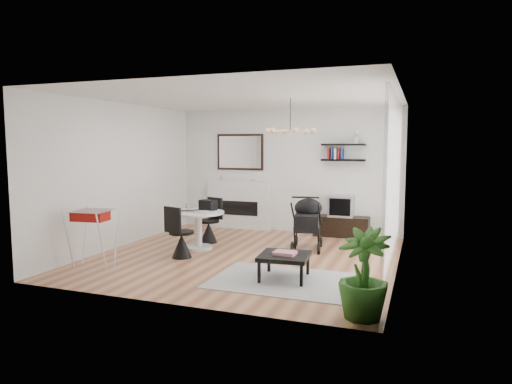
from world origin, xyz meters
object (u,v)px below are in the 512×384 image
(fireplace, at_px, (239,199))
(coffee_table, at_px, (284,257))
(tv_console, at_px, (341,226))
(stroller, at_px, (307,225))
(dining_table, at_px, (198,224))
(potted_plant, at_px, (364,274))
(drying_rack, at_px, (93,237))
(crt_tv, at_px, (342,206))

(fireplace, relative_size, coffee_table, 2.88)
(tv_console, xyz_separation_m, stroller, (-0.40, -1.36, 0.23))
(dining_table, xyz_separation_m, potted_plant, (3.27, -2.39, 0.04))
(drying_rack, bearing_deg, coffee_table, 0.08)
(dining_table, height_order, drying_rack, drying_rack)
(fireplace, height_order, drying_rack, fireplace)
(tv_console, relative_size, crt_tv, 2.23)
(tv_console, xyz_separation_m, coffee_table, (-0.25, -3.34, 0.11))
(fireplace, relative_size, potted_plant, 2.14)
(tv_console, relative_size, potted_plant, 1.12)
(coffee_table, bearing_deg, fireplace, 121.29)
(tv_console, bearing_deg, coffee_table, -94.26)
(crt_tv, distance_m, drying_rack, 4.95)
(fireplace, relative_size, tv_console, 1.90)
(crt_tv, xyz_separation_m, coffee_table, (-0.25, -3.34, -0.32))
(crt_tv, height_order, potted_plant, potted_plant)
(tv_console, distance_m, drying_rack, 4.96)
(stroller, bearing_deg, dining_table, -168.45)
(stroller, height_order, potted_plant, stroller)
(fireplace, distance_m, potted_plant, 5.68)
(stroller, relative_size, coffee_table, 1.40)
(tv_console, height_order, stroller, stroller)
(dining_table, bearing_deg, stroller, 20.17)
(potted_plant, bearing_deg, dining_table, 143.80)
(fireplace, xyz_separation_m, coffee_table, (2.11, -3.48, -0.36))
(coffee_table, relative_size, potted_plant, 0.74)
(drying_rack, bearing_deg, stroller, 32.27)
(crt_tv, relative_size, drying_rack, 0.56)
(potted_plant, bearing_deg, coffee_table, 138.18)
(stroller, bearing_deg, coffee_table, -94.36)
(crt_tv, xyz_separation_m, potted_plant, (0.99, -4.45, -0.14))
(dining_table, relative_size, coffee_table, 1.28)
(crt_tv, distance_m, stroller, 1.43)
(potted_plant, bearing_deg, crt_tv, 102.58)
(tv_console, height_order, drying_rack, drying_rack)
(stroller, distance_m, potted_plant, 3.38)
(dining_table, distance_m, stroller, 2.01)
(coffee_table, bearing_deg, crt_tv, 85.79)
(tv_console, xyz_separation_m, potted_plant, (0.99, -4.45, 0.29))
(dining_table, relative_size, stroller, 0.91)
(fireplace, bearing_deg, tv_console, -3.21)
(crt_tv, relative_size, potted_plant, 0.50)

